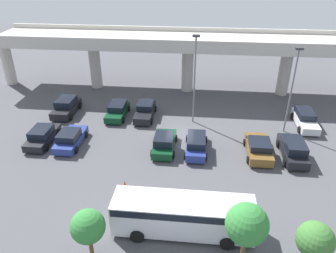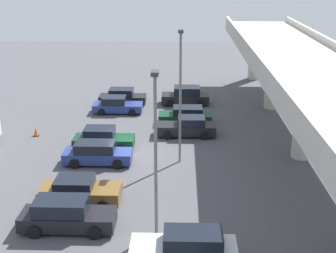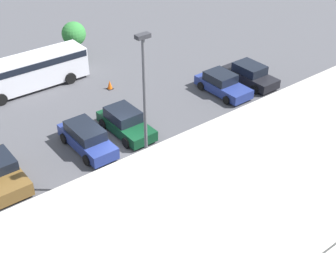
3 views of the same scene
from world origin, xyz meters
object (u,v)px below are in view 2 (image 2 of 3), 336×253
(parked_car_1, at_px, (117,105))
(parked_car_4, at_px, (103,139))
(parked_car_3, at_px, (187,127))
(parked_car_7, at_px, (66,215))
(parked_car_2, at_px, (186,116))
(lamp_post_mid_lot, at_px, (156,144))
(parked_car_0, at_px, (186,96))
(traffic_cone, at_px, (36,132))
(parked_car_9, at_px, (122,97))
(parked_car_5, at_px, (97,153))
(parked_car_8, at_px, (186,247))
(lamp_post_near_aisle, at_px, (180,88))
(parked_car_6, at_px, (79,191))

(parked_car_1, height_order, parked_car_4, parked_car_4)
(parked_car_3, relative_size, parked_car_7, 0.96)
(parked_car_2, xyz_separation_m, lamp_post_mid_lot, (17.29, -1.60, 4.22))
(parked_car_0, relative_size, parked_car_7, 0.93)
(parked_car_0, relative_size, traffic_cone, 6.50)
(parked_car_4, relative_size, parked_car_9, 0.99)
(lamp_post_mid_lot, bearing_deg, parked_car_5, -152.32)
(parked_car_1, height_order, traffic_cone, parked_car_1)
(parked_car_7, bearing_deg, parked_car_8, -22.78)
(parked_car_2, xyz_separation_m, lamp_post_near_aisle, (8.18, -0.46, 4.54))
(parked_car_0, distance_m, parked_car_9, 6.17)
(parked_car_0, distance_m, parked_car_3, 8.75)
(parked_car_0, distance_m, parked_car_8, 25.38)
(parked_car_0, bearing_deg, parked_car_8, 89.71)
(parked_car_0, relative_size, lamp_post_mid_lot, 0.54)
(parked_car_4, bearing_deg, traffic_cone, 157.53)
(parked_car_4, height_order, parked_car_9, parked_car_4)
(parked_car_2, height_order, parked_car_8, parked_car_8)
(parked_car_6, bearing_deg, lamp_post_mid_lot, -34.43)
(lamp_post_near_aisle, bearing_deg, parked_car_7, -33.20)
(lamp_post_near_aisle, xyz_separation_m, lamp_post_mid_lot, (9.12, -1.13, -0.33))
(parked_car_3, xyz_separation_m, parked_car_5, (5.66, -6.23, 0.02))
(parked_car_3, height_order, parked_car_4, parked_car_4)
(parked_car_1, xyz_separation_m, parked_car_2, (2.90, 6.31, 0.01))
(traffic_cone, bearing_deg, parked_car_3, 92.00)
(parked_car_3, distance_m, parked_car_6, 12.79)
(parked_car_0, relative_size, parked_car_5, 0.98)
(parked_car_3, distance_m, parked_car_4, 6.89)
(parked_car_3, xyz_separation_m, parked_car_6, (11.13, -6.30, -0.01))
(parked_car_7, height_order, lamp_post_mid_lot, lamp_post_mid_lot)
(parked_car_4, xyz_separation_m, parked_car_6, (8.34, 0.00, -0.03))
(parked_car_6, bearing_deg, lamp_post_near_aisle, 46.16)
(parked_car_0, distance_m, lamp_post_mid_lot, 23.45)
(parked_car_1, xyz_separation_m, traffic_cone, (6.33, -5.62, -0.36))
(parked_car_1, xyz_separation_m, parked_car_9, (-2.76, 0.17, 0.03))
(parked_car_9, relative_size, traffic_cone, 6.43)
(parked_car_7, bearing_deg, parked_car_0, 74.55)
(parked_car_7, bearing_deg, parked_car_2, 69.82)
(parked_car_1, bearing_deg, parked_car_3, -42.68)
(parked_car_2, height_order, parked_car_5, parked_car_5)
(parked_car_1, bearing_deg, traffic_cone, -131.61)
(parked_car_2, distance_m, parked_car_4, 8.49)
(lamp_post_near_aisle, distance_m, lamp_post_mid_lot, 9.19)
(parked_car_8, relative_size, lamp_post_near_aisle, 0.54)
(parked_car_3, bearing_deg, lamp_post_near_aisle, 83.73)
(parked_car_1, relative_size, lamp_post_near_aisle, 0.49)
(parked_car_4, height_order, parked_car_6, parked_car_4)
(parked_car_9, bearing_deg, parked_car_5, -89.91)
(parked_car_2, distance_m, parked_car_3, 3.01)
(parked_car_5, distance_m, parked_car_7, 8.38)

